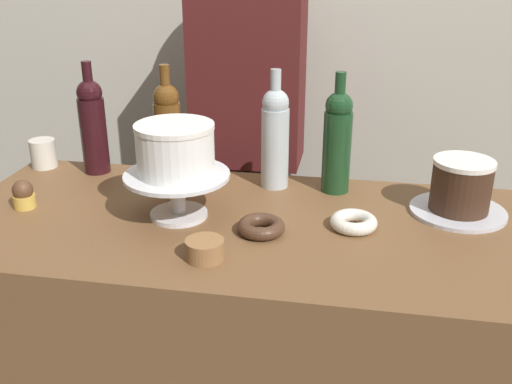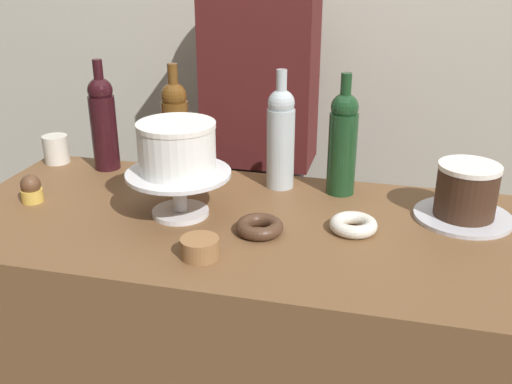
{
  "view_description": "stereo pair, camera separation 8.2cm",
  "coord_description": "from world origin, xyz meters",
  "px_view_note": "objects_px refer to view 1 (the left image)",
  "views": [
    {
      "loc": [
        0.23,
        -1.27,
        1.54
      ],
      "look_at": [
        0.0,
        0.0,
        1.0
      ],
      "focal_mm": 41.41,
      "sensor_mm": 36.0,
      "label": 1
    },
    {
      "loc": [
        0.31,
        -1.25,
        1.54
      ],
      "look_at": [
        0.0,
        0.0,
        1.0
      ],
      "focal_mm": 41.41,
      "sensor_mm": 36.0,
      "label": 2
    }
  ],
  "objects_px": {
    "cake_stand_pedestal": "(177,187)",
    "cupcake_chocolate": "(23,195)",
    "donut_chocolate": "(261,227)",
    "donut_sugar": "(354,222)",
    "coffee_cup_ceramic": "(43,153)",
    "white_layer_cake": "(175,149)",
    "chocolate_round_cake": "(461,185)",
    "wine_bottle_clear": "(275,136)",
    "wine_bottle_amber": "(168,129)",
    "barista_figure": "(248,163)",
    "wine_bottle_green": "(337,140)",
    "wine_bottle_dark_red": "(93,124)",
    "cookie_stack": "(205,249)"
  },
  "relations": [
    {
      "from": "cake_stand_pedestal",
      "to": "donut_chocolate",
      "type": "distance_m",
      "value": 0.23
    },
    {
      "from": "cake_stand_pedestal",
      "to": "cupcake_chocolate",
      "type": "bearing_deg",
      "value": -177.48
    },
    {
      "from": "cake_stand_pedestal",
      "to": "cupcake_chocolate",
      "type": "height_order",
      "value": "cake_stand_pedestal"
    },
    {
      "from": "cookie_stack",
      "to": "barista_figure",
      "type": "distance_m",
      "value": 0.83
    },
    {
      "from": "wine_bottle_dark_red",
      "to": "donut_sugar",
      "type": "bearing_deg",
      "value": -18.25
    },
    {
      "from": "white_layer_cake",
      "to": "chocolate_round_cake",
      "type": "height_order",
      "value": "white_layer_cake"
    },
    {
      "from": "white_layer_cake",
      "to": "donut_sugar",
      "type": "bearing_deg",
      "value": 1.37
    },
    {
      "from": "chocolate_round_cake",
      "to": "cupcake_chocolate",
      "type": "distance_m",
      "value": 1.1
    },
    {
      "from": "cake_stand_pedestal",
      "to": "wine_bottle_amber",
      "type": "height_order",
      "value": "wine_bottle_amber"
    },
    {
      "from": "donut_chocolate",
      "to": "donut_sugar",
      "type": "distance_m",
      "value": 0.22
    },
    {
      "from": "wine_bottle_clear",
      "to": "cupcake_chocolate",
      "type": "xyz_separation_m",
      "value": [
        -0.61,
        -0.26,
        -0.11
      ]
    },
    {
      "from": "wine_bottle_clear",
      "to": "cookie_stack",
      "type": "distance_m",
      "value": 0.46
    },
    {
      "from": "cupcake_chocolate",
      "to": "coffee_cup_ceramic",
      "type": "height_order",
      "value": "coffee_cup_ceramic"
    },
    {
      "from": "cake_stand_pedestal",
      "to": "chocolate_round_cake",
      "type": "xyz_separation_m",
      "value": [
        0.68,
        0.14,
        -0.0
      ]
    },
    {
      "from": "white_layer_cake",
      "to": "wine_bottle_amber",
      "type": "xyz_separation_m",
      "value": [
        -0.1,
        0.25,
        -0.03
      ]
    },
    {
      "from": "white_layer_cake",
      "to": "coffee_cup_ceramic",
      "type": "bearing_deg",
      "value": 151.98
    },
    {
      "from": "barista_figure",
      "to": "wine_bottle_clear",
      "type": "bearing_deg",
      "value": -68.75
    },
    {
      "from": "cake_stand_pedestal",
      "to": "donut_sugar",
      "type": "height_order",
      "value": "cake_stand_pedestal"
    },
    {
      "from": "chocolate_round_cake",
      "to": "barista_figure",
      "type": "xyz_separation_m",
      "value": [
        -0.63,
        0.48,
        -0.15
      ]
    },
    {
      "from": "cookie_stack",
      "to": "coffee_cup_ceramic",
      "type": "distance_m",
      "value": 0.78
    },
    {
      "from": "wine_bottle_green",
      "to": "wine_bottle_dark_red",
      "type": "height_order",
      "value": "same"
    },
    {
      "from": "white_layer_cake",
      "to": "wine_bottle_green",
      "type": "distance_m",
      "value": 0.44
    },
    {
      "from": "wine_bottle_green",
      "to": "wine_bottle_dark_red",
      "type": "relative_size",
      "value": 1.0
    },
    {
      "from": "wine_bottle_amber",
      "to": "cupcake_chocolate",
      "type": "distance_m",
      "value": 0.42
    },
    {
      "from": "chocolate_round_cake",
      "to": "barista_figure",
      "type": "distance_m",
      "value": 0.8
    },
    {
      "from": "wine_bottle_amber",
      "to": "donut_sugar",
      "type": "bearing_deg",
      "value": -24.46
    },
    {
      "from": "wine_bottle_clear",
      "to": "cupcake_chocolate",
      "type": "distance_m",
      "value": 0.67
    },
    {
      "from": "wine_bottle_dark_red",
      "to": "donut_chocolate",
      "type": "height_order",
      "value": "wine_bottle_dark_red"
    },
    {
      "from": "wine_bottle_amber",
      "to": "donut_sugar",
      "type": "xyz_separation_m",
      "value": [
        0.53,
        -0.24,
        -0.13
      ]
    },
    {
      "from": "coffee_cup_ceramic",
      "to": "barista_figure",
      "type": "distance_m",
      "value": 0.67
    },
    {
      "from": "white_layer_cake",
      "to": "donut_chocolate",
      "type": "distance_m",
      "value": 0.27
    },
    {
      "from": "cake_stand_pedestal",
      "to": "donut_sugar",
      "type": "xyz_separation_m",
      "value": [
        0.43,
        0.01,
        -0.06
      ]
    },
    {
      "from": "barista_figure",
      "to": "cupcake_chocolate",
      "type": "bearing_deg",
      "value": -125.66
    },
    {
      "from": "cake_stand_pedestal",
      "to": "cupcake_chocolate",
      "type": "distance_m",
      "value": 0.41
    },
    {
      "from": "cupcake_chocolate",
      "to": "donut_chocolate",
      "type": "bearing_deg",
      "value": -3.2
    },
    {
      "from": "white_layer_cake",
      "to": "wine_bottle_amber",
      "type": "relative_size",
      "value": 0.58
    },
    {
      "from": "chocolate_round_cake",
      "to": "coffee_cup_ceramic",
      "type": "distance_m",
      "value": 1.2
    },
    {
      "from": "white_layer_cake",
      "to": "coffee_cup_ceramic",
      "type": "relative_size",
      "value": 2.23
    },
    {
      "from": "wine_bottle_green",
      "to": "chocolate_round_cake",
      "type": "bearing_deg",
      "value": -16.8
    },
    {
      "from": "wine_bottle_amber",
      "to": "coffee_cup_ceramic",
      "type": "height_order",
      "value": "wine_bottle_amber"
    },
    {
      "from": "wine_bottle_clear",
      "to": "barista_figure",
      "type": "xyz_separation_m",
      "value": [
        -0.15,
        0.38,
        -0.22
      ]
    },
    {
      "from": "donut_sugar",
      "to": "cookie_stack",
      "type": "bearing_deg",
      "value": -146.54
    },
    {
      "from": "wine_bottle_green",
      "to": "wine_bottle_dark_red",
      "type": "distance_m",
      "value": 0.7
    },
    {
      "from": "coffee_cup_ceramic",
      "to": "cake_stand_pedestal",
      "type": "bearing_deg",
      "value": -28.02
    },
    {
      "from": "chocolate_round_cake",
      "to": "wine_bottle_clear",
      "type": "height_order",
      "value": "wine_bottle_clear"
    },
    {
      "from": "donut_sugar",
      "to": "coffee_cup_ceramic",
      "type": "distance_m",
      "value": 0.97
    },
    {
      "from": "wine_bottle_dark_red",
      "to": "wine_bottle_clear",
      "type": "bearing_deg",
      "value": -1.91
    },
    {
      "from": "wine_bottle_clear",
      "to": "donut_sugar",
      "type": "relative_size",
      "value": 2.91
    },
    {
      "from": "cake_stand_pedestal",
      "to": "wine_bottle_clear",
      "type": "xyz_separation_m",
      "value": [
        0.2,
        0.24,
        0.07
      ]
    },
    {
      "from": "chocolate_round_cake",
      "to": "wine_bottle_dark_red",
      "type": "height_order",
      "value": "wine_bottle_dark_red"
    }
  ]
}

